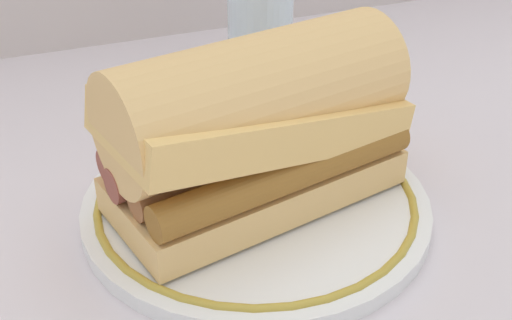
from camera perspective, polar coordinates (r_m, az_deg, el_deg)
ground_plane at (r=0.48m, az=0.31°, el=-6.13°), size 1.50×1.50×0.00m
plate at (r=0.50m, az=-0.00°, el=-3.66°), size 0.26×0.26×0.01m
sausage_sandwich at (r=0.46m, az=-0.00°, el=3.06°), size 0.22×0.14×0.12m
drinking_glass at (r=0.67m, az=0.37°, el=10.52°), size 0.06×0.06×0.12m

